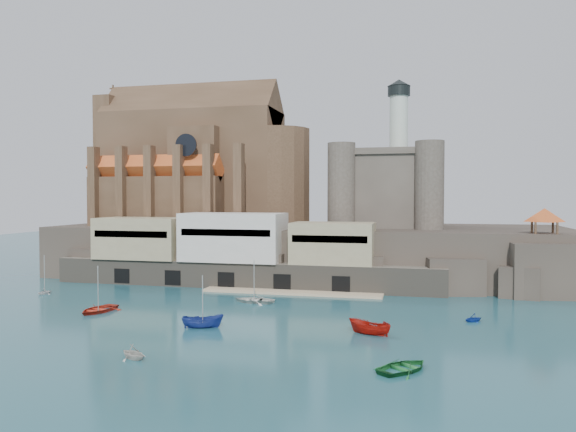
# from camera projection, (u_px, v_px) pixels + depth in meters

# --- Properties ---
(ground) EXTENTS (300.00, 300.00, 0.00)m
(ground) POSITION_uv_depth(u_px,v_px,m) (246.00, 315.00, 75.54)
(ground) COLOR #194752
(ground) RESTS_ON ground
(promontory) EXTENTS (100.00, 36.00, 10.00)m
(promontory) POSITION_uv_depth(u_px,v_px,m) (306.00, 251.00, 113.61)
(promontory) COLOR #2B2520
(promontory) RESTS_ON ground
(quay) EXTENTS (70.00, 12.00, 13.05)m
(quay) POSITION_uv_depth(u_px,v_px,m) (232.00, 252.00, 100.16)
(quay) COLOR #665F52
(quay) RESTS_ON ground
(church) EXTENTS (47.00, 25.93, 30.51)m
(church) POSITION_uv_depth(u_px,v_px,m) (200.00, 168.00, 121.16)
(church) COLOR #463121
(church) RESTS_ON promontory
(castle_keep) EXTENTS (21.20, 21.20, 29.30)m
(castle_keep) POSITION_uv_depth(u_px,v_px,m) (388.00, 185.00, 110.89)
(castle_keep) COLOR #463F37
(castle_keep) RESTS_ON promontory
(rock_outcrop) EXTENTS (14.50, 10.50, 8.70)m
(rock_outcrop) POSITION_uv_depth(u_px,v_px,m) (544.00, 271.00, 90.39)
(rock_outcrop) COLOR #2B2520
(rock_outcrop) RESTS_ON ground
(pavilion) EXTENTS (6.40, 6.40, 5.40)m
(pavilion) POSITION_uv_depth(u_px,v_px,m) (544.00, 217.00, 90.24)
(pavilion) COLOR #463121
(pavilion) RESTS_ON rock_outcrop
(boat_0) EXTENTS (4.78, 2.00, 6.49)m
(boat_0) POSITION_uv_depth(u_px,v_px,m) (98.00, 312.00, 77.67)
(boat_0) COLOR red
(boat_0) RESTS_ON ground
(boat_1) EXTENTS (2.86, 3.38, 3.35)m
(boat_1) POSITION_uv_depth(u_px,v_px,m) (133.00, 359.00, 55.28)
(boat_1) COLOR beige
(boat_1) RESTS_ON ground
(boat_2) EXTENTS (2.47, 2.44, 5.07)m
(boat_2) POSITION_uv_depth(u_px,v_px,m) (203.00, 328.00, 68.28)
(boat_2) COLOR navy
(boat_2) RESTS_ON ground
(boat_3) EXTENTS (4.09, 3.54, 5.90)m
(boat_3) POSITION_uv_depth(u_px,v_px,m) (404.00, 370.00, 51.51)
(boat_3) COLOR #1A642B
(boat_3) RESTS_ON ground
(boat_4) EXTENTS (2.58, 1.83, 2.74)m
(boat_4) POSITION_uv_depth(u_px,v_px,m) (45.00, 294.00, 91.72)
(boat_4) COLOR silver
(boat_4) RESTS_ON ground
(boat_5) EXTENTS (2.53, 2.49, 5.20)m
(boat_5) POSITION_uv_depth(u_px,v_px,m) (369.00, 334.00, 64.98)
(boat_5) COLOR #A21209
(boat_5) RESTS_ON ground
(boat_6) EXTENTS (1.72, 4.57, 6.25)m
(boat_6) POSITION_uv_depth(u_px,v_px,m) (254.00, 302.00, 84.73)
(boat_6) COLOR silver
(boat_6) RESTS_ON ground
(boat_7) EXTENTS (2.59, 2.69, 2.69)m
(boat_7) POSITION_uv_depth(u_px,v_px,m) (473.00, 321.00, 71.70)
(boat_7) COLOR #0F2F95
(boat_7) RESTS_ON ground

